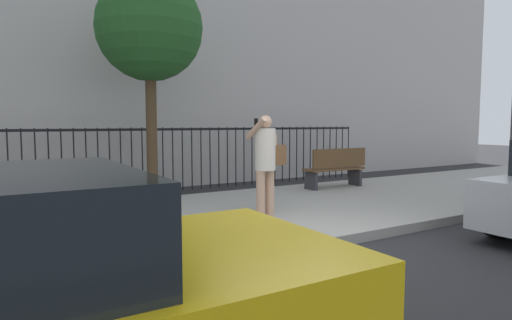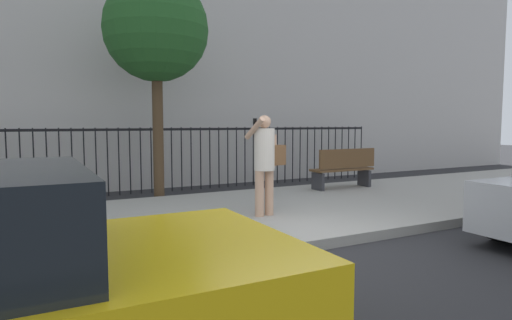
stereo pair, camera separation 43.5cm
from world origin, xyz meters
name	(u,v)px [view 1 (the left image)]	position (x,y,z in m)	size (l,w,h in m)	color
ground_plane	(320,251)	(0.00, 0.00, 0.00)	(60.00, 60.00, 0.00)	#28282B
sidewalk	(240,215)	(0.00, 2.20, 0.07)	(28.00, 4.40, 0.15)	#9E9B93
iron_fence	(168,151)	(0.00, 5.90, 1.02)	(12.03, 0.04, 1.60)	black
pedestrian_on_phone	(267,158)	(0.21, 1.68, 1.13)	(0.68, 0.50, 1.68)	tan
street_bench	(336,167)	(3.34, 3.47, 0.65)	(1.60, 0.45, 0.95)	brown
street_tree_near	(150,29)	(-0.80, 4.64, 3.66)	(2.21, 2.21, 4.79)	#4C3823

